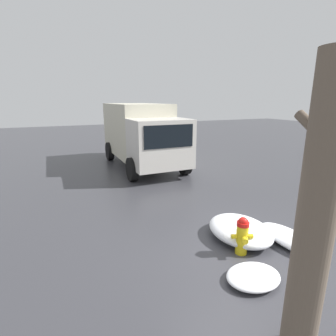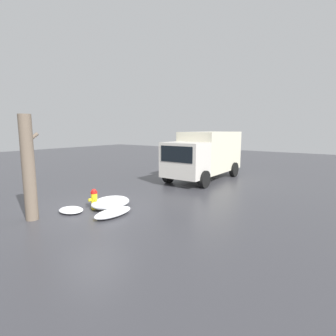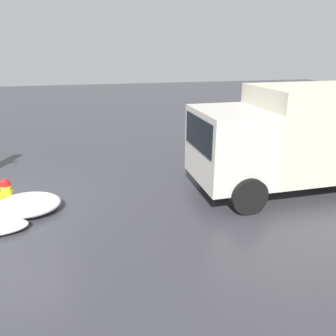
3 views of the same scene
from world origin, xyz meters
name	(u,v)px [view 3 (image 3 of 3)]	position (x,y,z in m)	size (l,w,h in m)	color
ground_plane	(9,208)	(0.00, 0.00, 0.00)	(60.00, 60.00, 0.00)	#38383D
fire_hydrant	(7,193)	(0.00, 0.00, 0.40)	(0.34, 0.43, 0.78)	yellow
delivery_truck	(307,134)	(7.85, -0.52, 1.55)	(6.02, 2.54, 2.82)	beige
snow_pile_by_hydrant	(27,205)	(0.49, -0.36, 0.20)	(1.57, 1.25, 0.40)	white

